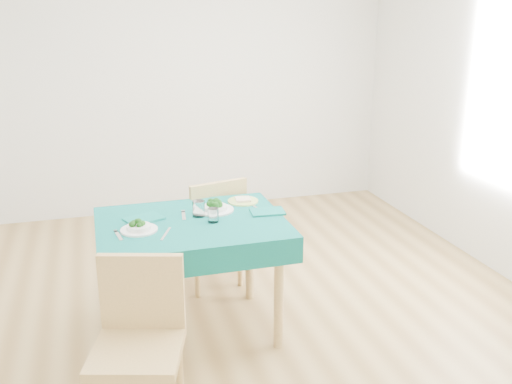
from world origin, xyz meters
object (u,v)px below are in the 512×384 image
object	(u,v)px
table	(193,277)
side_plate	(243,201)
chair_far	(207,216)
bowl_far	(215,205)
chair_near	(136,333)
bowl_near	(139,225)

from	to	relation	value
table	side_plate	xyz separation A→B (m)	(0.40, 0.27, 0.38)
table	chair_far	bearing A→B (deg)	70.72
table	side_plate	bearing A→B (deg)	34.08
bowl_far	chair_near	bearing A→B (deg)	-122.15
side_plate	chair_near	bearing A→B (deg)	-127.24
bowl_near	bowl_far	bearing A→B (deg)	23.19
table	bowl_far	size ratio (longest dim) A/B	4.65
bowl_far	side_plate	distance (m)	0.26
chair_near	chair_far	xyz separation A→B (m)	(0.65, 1.47, 0.01)
chair_far	bowl_far	bearing A→B (deg)	70.61
table	chair_near	distance (m)	0.92
bowl_far	bowl_near	bearing A→B (deg)	-156.81
chair_near	side_plate	distance (m)	1.38
table	bowl_near	bearing A→B (deg)	-168.02
chair_near	bowl_near	world-z (taller)	chair_near
side_plate	table	bearing A→B (deg)	-145.92
chair_near	chair_far	bearing A→B (deg)	82.71
chair_far	side_plate	bearing A→B (deg)	99.90
table	bowl_far	bearing A→B (deg)	39.11
side_plate	bowl_far	bearing A→B (deg)	-150.54
chair_near	chair_far	world-z (taller)	chair_far
table	side_plate	size ratio (longest dim) A/B	5.47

